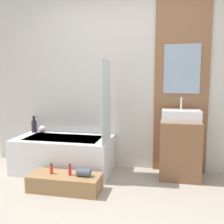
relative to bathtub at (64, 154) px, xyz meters
name	(u,v)px	position (x,y,z in m)	size (l,w,h in m)	color
ground_plane	(99,221)	(0.83, -1.18, -0.25)	(12.00, 12.00, 0.00)	#A39989
wall_tiled_back	(126,80)	(0.83, 0.40, 1.05)	(4.20, 0.06, 2.60)	beige
wall_wood_accent	(181,79)	(1.60, 0.35, 1.06)	(0.73, 0.04, 2.60)	brown
bathtub	(64,154)	(0.00, 0.00, 0.00)	(1.35, 0.70, 0.49)	white
glass_shower_screen	(106,101)	(0.65, -0.09, 0.78)	(0.01, 0.49, 1.07)	silver
wooden_step_bench	(65,183)	(0.26, -0.60, -0.15)	(0.85, 0.35, 0.19)	#997047
vanity_cabinet	(180,150)	(1.60, 0.10, 0.14)	(0.52, 0.46, 0.76)	brown
sink	(181,116)	(1.60, 0.10, 0.59)	(0.49, 0.30, 0.31)	white
vase_tall_dark	(34,126)	(-0.59, 0.26, 0.35)	(0.08, 0.08, 0.26)	#2D1E33
vase_round_light	(42,129)	(-0.44, 0.25, 0.30)	(0.11, 0.11, 0.11)	white
bottle_soap_primary	(51,169)	(0.09, -0.60, 0.00)	(0.04, 0.04, 0.13)	red
bottle_soap_secondary	(70,170)	(0.33, -0.60, 0.01)	(0.04, 0.04, 0.14)	red
towel_roll	(84,172)	(0.49, -0.60, -0.01)	(0.09, 0.09, 0.16)	#4C5666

